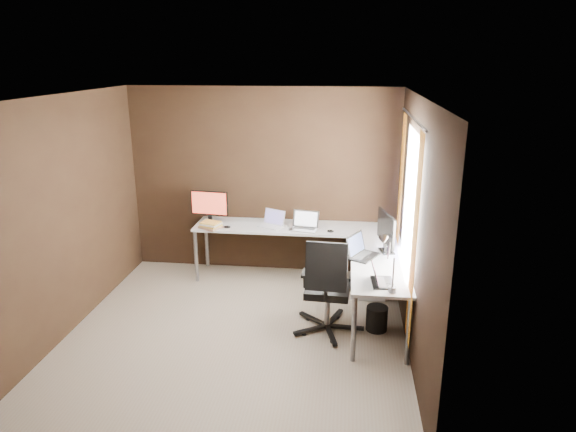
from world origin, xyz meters
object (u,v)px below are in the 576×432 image
at_px(monitor_right, 386,230).
at_px(laptop_white, 272,223).
at_px(book_stack, 211,225).
at_px(drawer_pedestal, 368,271).
at_px(monitor_left, 209,205).
at_px(desk_lamp, 387,256).
at_px(wastebasket, 377,318).
at_px(laptop_black_small, 380,279).
at_px(office_chair, 327,304).
at_px(laptop_silver, 305,225).
at_px(laptop_black_big, 360,252).

relative_size(monitor_right, laptop_white, 1.46).
bearing_deg(laptop_white, book_stack, -141.07).
bearing_deg(drawer_pedestal, book_stack, 175.80).
xyz_separation_m(drawer_pedestal, monitor_left, (-2.10, 0.35, 0.68)).
bearing_deg(desk_lamp, drawer_pedestal, 118.08).
relative_size(desk_lamp, wastebasket, 2.00).
height_order(laptop_black_small, office_chair, office_chair).
bearing_deg(book_stack, drawer_pedestal, -4.20).
distance_m(monitor_right, office_chair, 1.08).
height_order(monitor_right, laptop_silver, monitor_right).
distance_m(laptop_white, laptop_black_big, 1.47).
bearing_deg(desk_lamp, laptop_black_big, 129.41).
relative_size(laptop_silver, office_chair, 0.35).
relative_size(monitor_left, laptop_white, 1.35).
bearing_deg(monitor_left, book_stack, -67.68).
xyz_separation_m(monitor_right, office_chair, (-0.63, -0.57, -0.67)).
relative_size(laptop_silver, laptop_black_big, 0.84).
distance_m(book_stack, wastebasket, 2.45).
bearing_deg(office_chair, laptop_black_small, -26.96).
bearing_deg(monitor_right, laptop_white, 47.11).
xyz_separation_m(monitor_right, book_stack, (-2.20, 0.60, -0.22)).
distance_m(drawer_pedestal, book_stack, 2.10).
distance_m(drawer_pedestal, desk_lamp, 1.63).
bearing_deg(laptop_black_big, desk_lamp, -136.75).
xyz_separation_m(laptop_black_big, book_stack, (-1.91, 0.76, -0.01)).
bearing_deg(monitor_left, office_chair, -34.28).
bearing_deg(laptop_silver, laptop_black_big, -40.96).
relative_size(desk_lamp, office_chair, 0.50).
distance_m(drawer_pedestal, monitor_left, 2.24).
bearing_deg(wastebasket, laptop_black_big, 122.72).
relative_size(drawer_pedestal, monitor_left, 1.18).
xyz_separation_m(drawer_pedestal, desk_lamp, (0.09, -1.44, 0.77)).
bearing_deg(laptop_black_big, laptop_silver, 67.04).
bearing_deg(book_stack, office_chair, -36.55).
bearing_deg(monitor_right, book_stack, 60.66).
bearing_deg(laptop_white, office_chair, -33.56).
height_order(monitor_right, laptop_white, monitor_right).
bearing_deg(wastebasket, laptop_black_small, -93.54).
relative_size(laptop_black_big, book_stack, 1.36).
distance_m(monitor_right, laptop_silver, 1.22).
bearing_deg(laptop_black_big, laptop_black_small, -137.70).
bearing_deg(monitor_right, desk_lamp, 162.18).
bearing_deg(laptop_white, laptop_silver, 16.56).
distance_m(drawer_pedestal, office_chair, 1.12).
bearing_deg(monitor_left, drawer_pedestal, -3.86).
distance_m(laptop_silver, book_stack, 1.22).
height_order(monitor_left, laptop_black_big, monitor_left).
distance_m(monitor_left, desk_lamp, 2.83).
bearing_deg(laptop_black_small, laptop_black_big, 9.82).
bearing_deg(laptop_black_small, monitor_right, -11.28).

